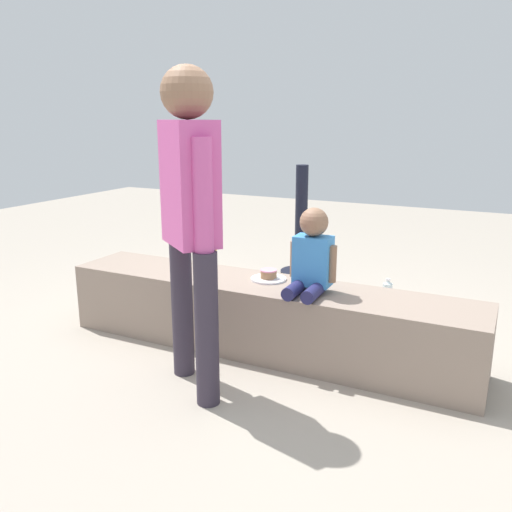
# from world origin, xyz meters

# --- Properties ---
(ground_plane) EXTENTS (12.00, 12.00, 0.00)m
(ground_plane) POSITION_xyz_m (0.00, 0.00, 0.00)
(ground_plane) COLOR #A39889
(concrete_ledge) EXTENTS (2.59, 0.47, 0.43)m
(concrete_ledge) POSITION_xyz_m (0.00, 0.00, 0.22)
(concrete_ledge) COLOR gray
(concrete_ledge) RESTS_ON ground_plane
(child_seated) EXTENTS (0.28, 0.32, 0.48)m
(child_seated) POSITION_xyz_m (0.32, -0.04, 0.65)
(child_seated) COLOR navy
(child_seated) RESTS_ON concrete_ledge
(adult_standing) EXTENTS (0.41, 0.36, 1.64)m
(adult_standing) POSITION_xyz_m (-0.12, -0.60, 0.99)
(adult_standing) COLOR #312938
(adult_standing) RESTS_ON ground_plane
(cake_plate) EXTENTS (0.22, 0.22, 0.07)m
(cake_plate) POSITION_xyz_m (-0.00, 0.07, 0.46)
(cake_plate) COLOR white
(cake_plate) RESTS_ON concrete_ledge
(gift_bag) EXTENTS (0.19, 0.08, 0.33)m
(gift_bag) POSITION_xyz_m (-1.16, 1.20, 0.15)
(gift_bag) COLOR gold
(gift_bag) RESTS_ON ground_plane
(railing_post) EXTENTS (0.36, 0.36, 1.00)m
(railing_post) POSITION_xyz_m (-0.41, 1.62, 0.37)
(railing_post) COLOR black
(railing_post) RESTS_ON ground_plane
(water_bottle_near_gift) EXTENTS (0.07, 0.07, 0.18)m
(water_bottle_near_gift) POSITION_xyz_m (-0.49, 0.97, 0.08)
(water_bottle_near_gift) COLOR silver
(water_bottle_near_gift) RESTS_ON ground_plane
(water_bottle_far_side) EXTENTS (0.07, 0.07, 0.18)m
(water_bottle_far_side) POSITION_xyz_m (0.48, 1.24, 0.08)
(water_bottle_far_side) COLOR silver
(water_bottle_far_side) RESTS_ON ground_plane
(party_cup_red) EXTENTS (0.07, 0.07, 0.10)m
(party_cup_red) POSITION_xyz_m (0.13, 0.69, 0.05)
(party_cup_red) COLOR red
(party_cup_red) RESTS_ON ground_plane
(cake_box_white) EXTENTS (0.41, 0.43, 0.11)m
(cake_box_white) POSITION_xyz_m (0.57, 0.88, 0.06)
(cake_box_white) COLOR white
(cake_box_white) RESTS_ON ground_plane
(handbag_black_leather) EXTENTS (0.28, 0.13, 0.29)m
(handbag_black_leather) POSITION_xyz_m (-0.13, 1.03, 0.10)
(handbag_black_leather) COLOR black
(handbag_black_leather) RESTS_ON ground_plane
(handbag_brown_canvas) EXTENTS (0.30, 0.14, 0.33)m
(handbag_brown_canvas) POSITION_xyz_m (-0.70, 0.54, 0.12)
(handbag_brown_canvas) COLOR brown
(handbag_brown_canvas) RESTS_ON ground_plane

